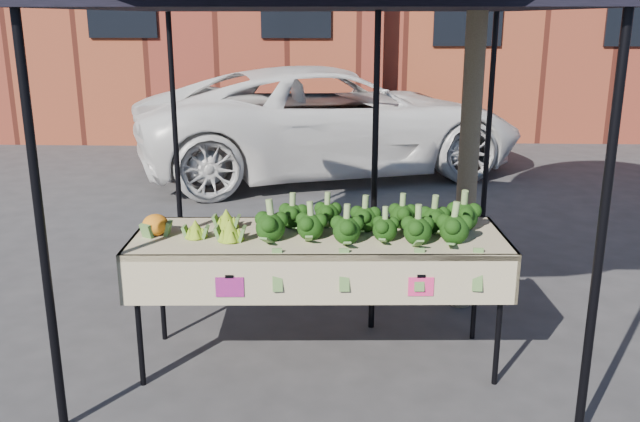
{
  "coord_description": "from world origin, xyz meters",
  "views": [
    {
      "loc": [
        0.37,
        -4.05,
        2.26
      ],
      "look_at": [
        0.21,
        0.33,
        1.0
      ],
      "focal_mm": 38.21,
      "sensor_mm": 36.0,
      "label": 1
    }
  ],
  "objects": [
    {
      "name": "ground",
      "position": [
        0.0,
        0.0,
        0.0
      ],
      "size": [
        90.0,
        90.0,
        0.0
      ],
      "primitive_type": "plane",
      "color": "#2E2E31"
    },
    {
      "name": "table",
      "position": [
        0.21,
        0.13,
        0.45
      ],
      "size": [
        2.43,
        0.91,
        0.9
      ],
      "color": "#C3B690",
      "rests_on": "ground"
    },
    {
      "name": "canopy",
      "position": [
        0.23,
        0.74,
        1.37
      ],
      "size": [
        3.16,
        3.16,
        2.74
      ],
      "primitive_type": null,
      "color": "black",
      "rests_on": "ground"
    },
    {
      "name": "broccoli_heap",
      "position": [
        0.53,
        0.16,
        1.02
      ],
      "size": [
        1.45,
        0.55,
        0.23
      ],
      "primitive_type": "ellipsoid",
      "color": "black",
      "rests_on": "table"
    },
    {
      "name": "romanesco_cluster",
      "position": [
        -0.46,
        0.12,
        0.99
      ],
      "size": [
        0.41,
        0.45,
        0.18
      ],
      "primitive_type": "ellipsoid",
      "color": "#9BAE22",
      "rests_on": "table"
    },
    {
      "name": "cauliflower_pair",
      "position": [
        -0.84,
        0.08,
        0.98
      ],
      "size": [
        0.18,
        0.18,
        0.16
      ],
      "primitive_type": "ellipsoid",
      "color": "orange",
      "rests_on": "table"
    },
    {
      "name": "street_tree",
      "position": [
        1.31,
        1.1,
        2.23
      ],
      "size": [
        2.27,
        2.27,
        4.47
      ],
      "primitive_type": null,
      "color": "#1E4C14",
      "rests_on": "ground"
    }
  ]
}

